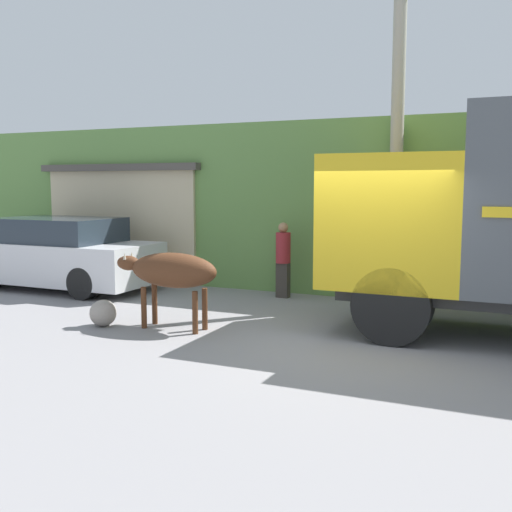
{
  "coord_description": "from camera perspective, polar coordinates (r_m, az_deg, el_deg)",
  "views": [
    {
      "loc": [
        2.1,
        -8.6,
        2.3
      ],
      "look_at": [
        -1.82,
        0.19,
        1.15
      ],
      "focal_mm": 42.0,
      "sensor_mm": 36.0,
      "label": 1
    }
  ],
  "objects": [
    {
      "name": "roadside_rock",
      "position": [
        10.13,
        -14.36,
        -5.28
      ],
      "size": [
        0.44,
        0.44,
        0.44
      ],
      "color": "gray",
      "rests_on": "ground_plane"
    },
    {
      "name": "brown_cow",
      "position": [
        9.62,
        -8.07,
        -1.47
      ],
      "size": [
        1.84,
        0.56,
        1.23
      ],
      "rotation": [
        0.0,
        0.0,
        -0.16
      ],
      "color": "#512D19",
      "rests_on": "ground_plane"
    },
    {
      "name": "utility_pole",
      "position": [
        11.84,
        13.31,
        12.21
      ],
      "size": [
        0.9,
        0.25,
        6.69
      ],
      "color": "#9E998E",
      "rests_on": "ground_plane"
    },
    {
      "name": "parked_suv",
      "position": [
        14.0,
        -18.53,
        0.17
      ],
      "size": [
        4.65,
        1.88,
        1.58
      ],
      "rotation": [
        0.0,
        0.0,
        -0.01
      ],
      "color": "silver",
      "rests_on": "ground_plane"
    },
    {
      "name": "hillside_embankment",
      "position": [
        15.43,
        16.24,
        4.73
      ],
      "size": [
        32.0,
        6.96,
        3.62
      ],
      "color": "#608C47",
      "rests_on": "ground_plane"
    },
    {
      "name": "building_backdrop",
      "position": [
        15.66,
        -10.3,
        3.44
      ],
      "size": [
        4.41,
        2.7,
        2.79
      ],
      "color": "#C6B793",
      "rests_on": "ground_plane"
    },
    {
      "name": "ground_plane",
      "position": [
        9.14,
        10.06,
        -7.88
      ],
      "size": [
        60.0,
        60.0,
        0.0
      ],
      "primitive_type": "plane",
      "color": "gray"
    },
    {
      "name": "pedestrian_on_hill",
      "position": [
        12.2,
        2.6,
        -0.03
      ],
      "size": [
        0.33,
        0.33,
        1.54
      ],
      "rotation": [
        0.0,
        0.0,
        3.05
      ],
      "color": "#38332D",
      "rests_on": "ground_plane"
    }
  ]
}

